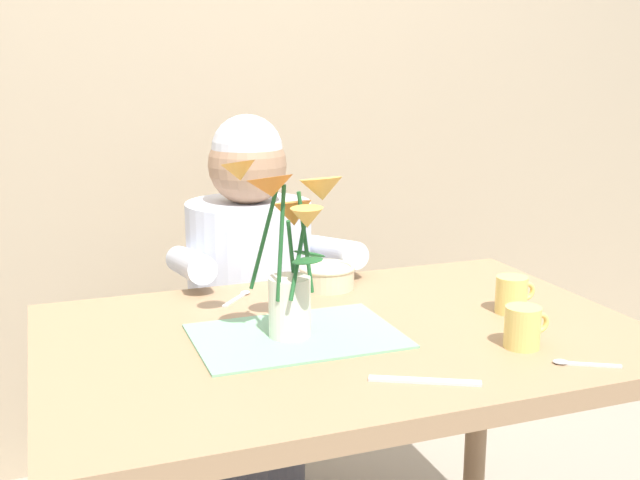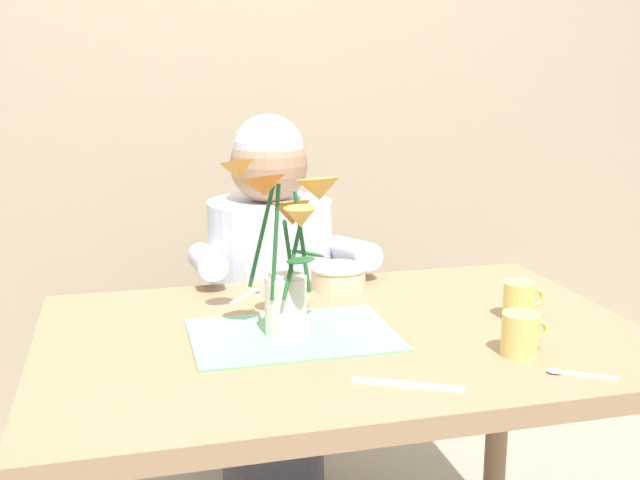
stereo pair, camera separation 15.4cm
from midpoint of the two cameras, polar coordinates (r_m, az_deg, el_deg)
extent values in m
cube|color=tan|center=(2.47, -3.33, 12.66)|extent=(4.00, 0.10, 2.50)
cube|color=#9E7A56|center=(1.56, 4.57, -7.54)|extent=(1.20, 0.80, 0.04)
cylinder|color=#9E7A56|center=(1.95, -14.97, -15.51)|extent=(0.06, 0.06, 0.70)
cylinder|color=#9E7A56|center=(2.20, 15.11, -12.06)|extent=(0.06, 0.06, 0.70)
cylinder|color=#4C4C56|center=(2.31, -1.57, -14.46)|extent=(0.30, 0.30, 0.40)
cylinder|color=silver|center=(2.14, -1.64, -3.71)|extent=(0.34, 0.34, 0.50)
sphere|color=#A37A5B|center=(2.07, -1.70, 5.63)|extent=(0.21, 0.21, 0.21)
sphere|color=silver|center=(2.06, -1.71, 6.73)|extent=(0.19, 0.19, 0.19)
cylinder|color=silver|center=(1.94, -6.22, -1.58)|extent=(0.07, 0.33, 0.12)
cylinder|color=silver|center=(2.03, 4.47, -0.90)|extent=(0.07, 0.33, 0.12)
cube|color=#7AB289|center=(1.52, 0.91, -7.16)|extent=(0.40, 0.28, 0.00)
cylinder|color=silver|center=(1.50, 0.42, -5.08)|extent=(0.08, 0.08, 0.12)
cylinder|color=#23602D|center=(1.47, 1.66, -0.24)|extent=(0.04, 0.02, 0.20)
cone|color=#EFA84C|center=(1.46, 2.92, 3.76)|extent=(0.11, 0.11, 0.05)
sphere|color=#E5D14C|center=(1.46, 2.92, 3.95)|extent=(0.02, 0.02, 0.02)
cylinder|color=#23602D|center=(1.49, 0.63, -1.09)|extent=(0.03, 0.05, 0.15)
cone|color=orange|center=(1.50, 0.83, 1.97)|extent=(0.10, 0.10, 0.06)
sphere|color=#E5D14C|center=(1.50, 0.83, 2.15)|extent=(0.02, 0.02, 0.02)
cylinder|color=#23602D|center=(1.48, -1.37, 0.47)|extent=(0.05, 0.07, 0.23)
cone|color=#EFA84C|center=(1.47, -3.18, 5.17)|extent=(0.09, 0.09, 0.05)
sphere|color=#E5D14C|center=(1.47, -3.18, 5.36)|extent=(0.02, 0.02, 0.02)
cylinder|color=#23602D|center=(1.43, -0.28, -0.24)|extent=(0.02, 0.01, 0.22)
cone|color=orange|center=(1.38, -1.04, 3.99)|extent=(0.12, 0.12, 0.05)
sphere|color=#E5D14C|center=(1.38, -1.04, 4.19)|extent=(0.02, 0.02, 0.02)
cylinder|color=#23602D|center=(1.44, 1.02, -1.35)|extent=(0.06, 0.06, 0.15)
cone|color=#EFA84C|center=(1.40, 1.66, 1.65)|extent=(0.09, 0.09, 0.04)
sphere|color=#E5D14C|center=(1.40, 1.66, 1.85)|extent=(0.02, 0.02, 0.02)
ellipsoid|color=#23602D|center=(1.42, 1.62, -1.56)|extent=(0.06, 0.10, 0.03)
ellipsoid|color=#23602D|center=(1.51, 2.01, -1.05)|extent=(0.10, 0.08, 0.04)
cylinder|color=beige|center=(1.83, 3.78, -2.88)|extent=(0.13, 0.13, 0.05)
torus|color=beige|center=(1.83, 3.79, -2.12)|extent=(0.14, 0.14, 0.01)
cube|color=silver|center=(1.32, 9.93, -10.63)|extent=(0.18, 0.10, 0.00)
cylinder|color=#E5C666|center=(1.68, 17.15, -4.38)|extent=(0.07, 0.07, 0.08)
torus|color=#E5C666|center=(1.70, 18.26, -4.12)|extent=(0.04, 0.01, 0.04)
cylinder|color=#E5C666|center=(1.49, 17.54, -6.74)|extent=(0.07, 0.07, 0.08)
torus|color=#E5C666|center=(1.50, 18.79, -6.43)|extent=(0.04, 0.01, 0.04)
cube|color=silver|center=(1.44, 22.25, -9.37)|extent=(0.09, 0.06, 0.00)
ellipsoid|color=silver|center=(1.43, 20.06, -9.21)|extent=(0.03, 0.03, 0.01)
cube|color=silver|center=(1.76, -3.27, -4.34)|extent=(0.07, 0.08, 0.00)
ellipsoid|color=silver|center=(1.80, -2.40, -3.81)|extent=(0.03, 0.03, 0.01)
camera|label=1|loc=(0.08, -87.14, 0.67)|focal=43.06mm
camera|label=2|loc=(0.08, 92.86, -0.67)|focal=43.06mm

